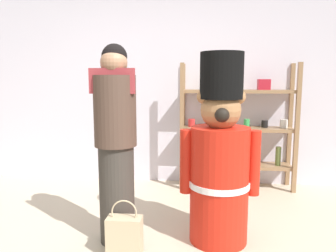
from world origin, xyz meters
TOP-DOWN VIEW (x-y plane):
  - back_wall at (0.00, 2.20)m, footprint 6.40×0.12m
  - merchandise_shelf at (0.97, 1.98)m, footprint 1.43×0.35m
  - teddy_bear_guard at (0.67, 0.54)m, footprint 0.67×0.51m
  - person_shopper at (-0.19, 0.45)m, footprint 0.36×0.35m
  - shopping_bag at (-0.07, 0.21)m, footprint 0.27×0.14m

SIDE VIEW (x-z plane):
  - shopping_bag at x=-0.07m, z-range -0.06..0.40m
  - teddy_bear_guard at x=0.67m, z-range -0.10..1.50m
  - merchandise_shelf at x=0.97m, z-range 0.00..1.58m
  - person_shopper at x=-0.19m, z-range 0.03..1.70m
  - back_wall at x=0.00m, z-range 0.00..2.60m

